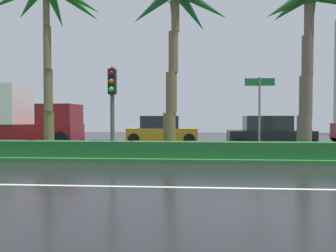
% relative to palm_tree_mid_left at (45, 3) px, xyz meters
% --- Properties ---
extents(ground_plane, '(90.00, 42.00, 0.10)m').
position_rel_palm_tree_mid_left_xyz_m(ground_plane, '(7.51, 1.40, -6.38)').
color(ground_plane, black).
extents(near_lane_divider_stripe, '(81.00, 0.14, 0.01)m').
position_rel_palm_tree_mid_left_xyz_m(near_lane_divider_stripe, '(7.51, -5.60, -6.33)').
color(near_lane_divider_stripe, white).
rests_on(near_lane_divider_stripe, ground_plane).
extents(median_strip, '(85.50, 4.00, 0.15)m').
position_rel_palm_tree_mid_left_xyz_m(median_strip, '(7.51, 0.40, -6.25)').
color(median_strip, '#2D6B33').
rests_on(median_strip, ground_plane).
extents(median_hedge, '(76.50, 0.70, 0.60)m').
position_rel_palm_tree_mid_left_xyz_m(median_hedge, '(7.51, -1.00, -5.88)').
color(median_hedge, '#1E6028').
rests_on(median_hedge, median_strip).
extents(palm_tree_mid_left, '(4.80, 4.72, 7.56)m').
position_rel_palm_tree_mid_left_xyz_m(palm_tree_mid_left, '(0.00, 0.00, 0.00)').
color(palm_tree_mid_left, brown).
rests_on(palm_tree_mid_left, median_strip).
extents(palm_tree_centre_left, '(4.45, 4.48, 7.27)m').
position_rel_palm_tree_mid_left_xyz_m(palm_tree_centre_left, '(5.33, 0.44, -0.47)').
color(palm_tree_centre_left, brown).
rests_on(palm_tree_centre_left, median_strip).
extents(palm_tree_centre, '(3.58, 3.39, 6.83)m').
position_rel_palm_tree_mid_left_xyz_m(palm_tree_centre, '(10.57, 0.18, -1.00)').
color(palm_tree_centre, brown).
rests_on(palm_tree_centre, median_strip).
extents(traffic_signal_median_left, '(0.28, 0.43, 3.42)m').
position_rel_palm_tree_mid_left_xyz_m(traffic_signal_median_left, '(2.96, -0.79, -3.83)').
color(traffic_signal_median_left, '#4C4C47').
rests_on(traffic_signal_median_left, median_strip).
extents(street_name_sign, '(1.10, 0.08, 3.00)m').
position_rel_palm_tree_mid_left_xyz_m(street_name_sign, '(8.54, -0.74, -4.25)').
color(street_name_sign, slate).
rests_on(street_name_sign, median_strip).
extents(box_truck_lead, '(6.40, 2.64, 3.46)m').
position_rel_palm_tree_mid_left_xyz_m(box_truck_lead, '(-3.57, 4.68, -4.78)').
color(box_truck_lead, maroon).
rests_on(box_truck_lead, ground_plane).
extents(car_in_traffic_leading, '(4.30, 2.02, 1.72)m').
position_rel_palm_tree_mid_left_xyz_m(car_in_traffic_leading, '(4.15, 7.24, -5.50)').
color(car_in_traffic_leading, '#B28C1E').
rests_on(car_in_traffic_leading, ground_plane).
extents(car_in_traffic_second, '(4.30, 2.02, 1.72)m').
position_rel_palm_tree_mid_left_xyz_m(car_in_traffic_second, '(10.00, 4.30, -5.50)').
color(car_in_traffic_second, black).
rests_on(car_in_traffic_second, ground_plane).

